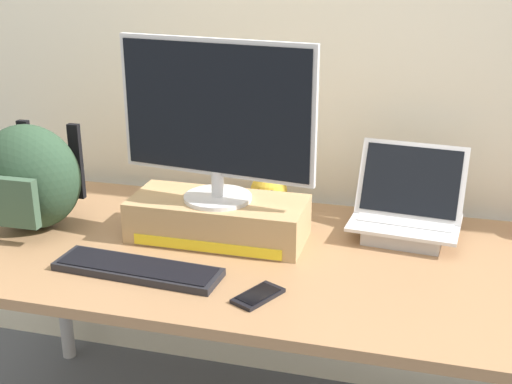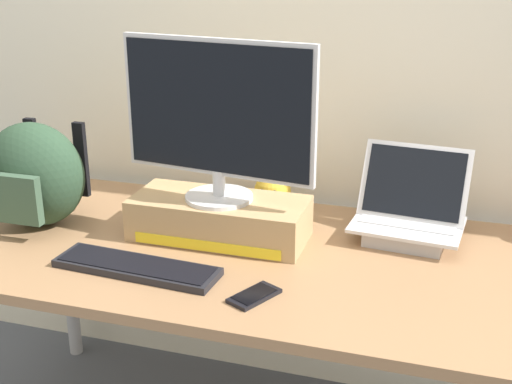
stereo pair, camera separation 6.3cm
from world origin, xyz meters
name	(u,v)px [view 2 (the right image)]	position (x,y,z in m)	size (l,w,h in m)	color
back_wall	(303,23)	(0.00, 0.52, 1.30)	(7.00, 0.10, 2.60)	silver
desk	(256,272)	(0.00, 0.00, 0.66)	(1.84, 0.83, 0.73)	#99704C
toner_box_yellow	(220,218)	(-0.13, 0.07, 0.79)	(0.51, 0.23, 0.12)	tan
desktop_monitor	(217,118)	(-0.13, 0.06, 1.09)	(0.58, 0.20, 0.46)	silver
open_laptop	(408,221)	(0.40, 0.22, 0.78)	(0.33, 0.26, 0.26)	#ADADB2
external_keyboard	(137,267)	(-0.27, -0.20, 0.74)	(0.46, 0.15, 0.02)	black
messenger_backpack	(35,175)	(-0.70, 0.00, 0.88)	(0.32, 0.28, 0.32)	#28422D
cell_phone	(254,296)	(0.07, -0.25, 0.73)	(0.12, 0.15, 0.01)	black
plush_toy	(272,191)	(-0.05, 0.33, 0.79)	(0.12, 0.12, 0.12)	gold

